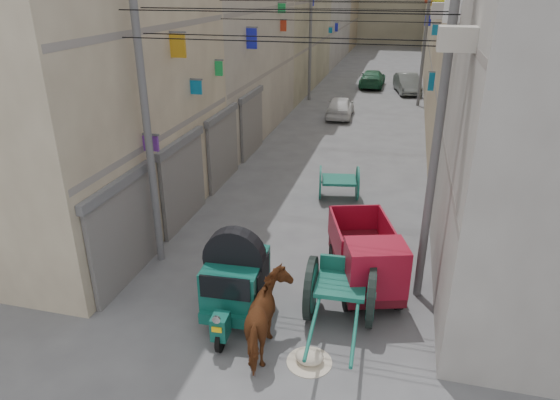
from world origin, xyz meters
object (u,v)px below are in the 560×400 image
(feed_sack, at_px, (309,357))
(distant_car_green, at_px, (372,78))
(mini_truck, at_px, (368,264))
(distant_car_grey, at_px, (407,83))
(distant_car_white, at_px, (340,107))
(auto_rickshaw, at_px, (235,278))
(horse, at_px, (269,319))
(second_cart, at_px, (339,182))
(tonga_cart, at_px, (341,291))

(feed_sack, relative_size, distant_car_green, 0.14)
(mini_truck, xyz_separation_m, distant_car_grey, (0.49, 26.27, -0.19))
(distant_car_white, bearing_deg, auto_rickshaw, 88.78)
(horse, bearing_deg, distant_car_white, -94.13)
(second_cart, bearing_deg, feed_sack, -95.53)
(tonga_cart, height_order, distant_car_green, tonga_cart)
(tonga_cart, bearing_deg, second_cart, 96.12)
(second_cart, xyz_separation_m, feed_sack, (0.65, -8.79, -0.52))
(tonga_cart, xyz_separation_m, distant_car_grey, (1.00, 27.52, -0.12))
(distant_car_green, bearing_deg, second_cart, 92.09)
(second_cart, bearing_deg, distant_car_grey, 74.46)
(feed_sack, xyz_separation_m, horse, (-0.93, 0.16, 0.68))
(second_cart, distance_m, distant_car_white, 12.28)
(auto_rickshaw, height_order, distant_car_white, auto_rickshaw)
(distant_car_green, bearing_deg, distant_car_white, 84.42)
(distant_car_grey, bearing_deg, tonga_cart, -103.80)
(tonga_cart, distance_m, distant_car_green, 29.23)
(mini_truck, height_order, horse, mini_truck)
(second_cart, relative_size, distant_car_white, 0.44)
(tonga_cart, bearing_deg, distant_car_white, 95.66)
(auto_rickshaw, relative_size, feed_sack, 4.19)
(auto_rickshaw, bearing_deg, tonga_cart, 8.01)
(feed_sack, distance_m, horse, 1.17)
(distant_car_white, relative_size, distant_car_green, 0.85)
(horse, bearing_deg, auto_rickshaw, -51.05)
(auto_rickshaw, height_order, second_cart, auto_rickshaw)
(distant_car_white, xyz_separation_m, distant_car_green, (1.07, 9.87, 0.00))
(second_cart, height_order, distant_car_green, second_cart)
(auto_rickshaw, distance_m, feed_sack, 2.50)
(distant_car_green, bearing_deg, tonga_cart, 93.80)
(auto_rickshaw, bearing_deg, horse, -46.18)
(horse, xyz_separation_m, distant_car_green, (-0.28, 30.67, -0.21))
(auto_rickshaw, bearing_deg, distant_car_green, 85.46)
(auto_rickshaw, xyz_separation_m, distant_car_green, (0.80, 29.65, -0.41))
(tonga_cart, xyz_separation_m, distant_car_white, (-2.69, 19.31, -0.17))
(mini_truck, bearing_deg, feed_sack, -124.97)
(horse, xyz_separation_m, distant_car_grey, (2.33, 29.00, -0.16))
(mini_truck, xyz_separation_m, distant_car_white, (-3.20, 18.07, -0.24))
(tonga_cart, xyz_separation_m, feed_sack, (-0.40, -1.65, -0.64))
(auto_rickshaw, xyz_separation_m, second_cart, (1.36, 7.61, -0.36))
(horse, distance_m, distant_car_grey, 29.10)
(mini_truck, height_order, distant_car_green, mini_truck)
(auto_rickshaw, height_order, distant_car_green, auto_rickshaw)
(mini_truck, relative_size, horse, 1.76)
(second_cart, bearing_deg, distant_car_green, 81.67)
(horse, distance_m, distant_car_green, 30.67)
(second_cart, bearing_deg, tonga_cart, -91.39)
(second_cart, xyz_separation_m, horse, (-0.28, -8.63, 0.16))
(distant_car_grey, xyz_separation_m, distant_car_green, (-2.61, 1.66, -0.04))
(tonga_cart, relative_size, second_cart, 2.11)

